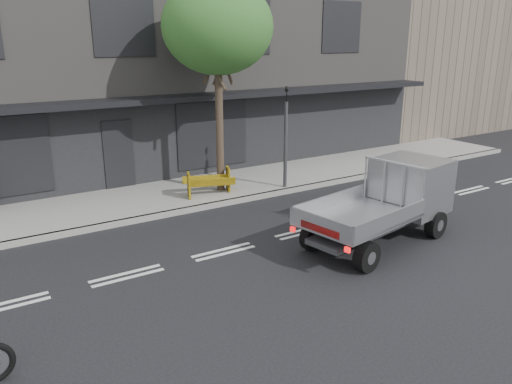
% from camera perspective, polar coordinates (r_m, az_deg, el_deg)
% --- Properties ---
extents(ground, '(80.00, 80.00, 0.00)m').
position_cam_1_polar(ground, '(12.20, -3.73, -6.83)').
color(ground, black).
rests_on(ground, ground).
extents(sidewalk, '(32.00, 3.20, 0.15)m').
position_cam_1_polar(sidewalk, '(16.21, -11.73, -0.75)').
color(sidewalk, gray).
rests_on(sidewalk, ground).
extents(kerb, '(32.00, 0.20, 0.15)m').
position_cam_1_polar(kerb, '(14.79, -9.51, -2.36)').
color(kerb, gray).
rests_on(kerb, ground).
extents(building_main, '(26.00, 10.00, 8.00)m').
position_cam_1_polar(building_main, '(21.80, -18.78, 13.75)').
color(building_main, slate).
rests_on(building_main, ground).
extents(building_neighbour, '(14.00, 10.00, 10.00)m').
position_cam_1_polar(building_neighbour, '(32.94, 18.63, 16.35)').
color(building_neighbour, brown).
rests_on(building_neighbour, ground).
extents(street_tree, '(3.40, 3.40, 6.74)m').
position_cam_1_polar(street_tree, '(15.90, -4.44, 18.25)').
color(street_tree, '#382B21').
rests_on(street_tree, ground).
extents(traffic_light_pole, '(0.12, 0.12, 3.50)m').
position_cam_1_polar(traffic_light_pole, '(16.56, 3.40, 5.61)').
color(traffic_light_pole, '#2D2D30').
rests_on(traffic_light_pole, ground).
extents(flatbed_ute, '(4.65, 2.48, 2.04)m').
position_cam_1_polar(flatbed_ute, '(13.46, 16.32, 0.09)').
color(flatbed_ute, black).
rests_on(flatbed_ute, ground).
extents(construction_barrier, '(1.62, 1.06, 0.84)m').
position_cam_1_polar(construction_barrier, '(15.85, -5.04, 1.01)').
color(construction_barrier, yellow).
rests_on(construction_barrier, sidewalk).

